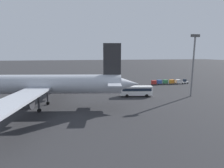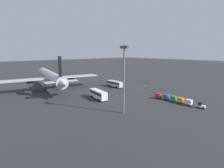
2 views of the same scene
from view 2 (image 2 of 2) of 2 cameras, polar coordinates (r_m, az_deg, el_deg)
The scene contains 12 objects.
ground_plane at distance 89.12m, azimuth 8.95°, elevation -1.21°, with size 600.00×600.00×0.00m, color #2D2D30.
airplane at distance 88.61m, azimuth -19.36°, elevation 2.28°, with size 52.09×45.34×16.35m.
shuttle_bus_near at distance 89.62m, azimuth 0.93°, elevation 0.19°, with size 10.15×3.44×3.06m.
shuttle_bus_far at distance 67.39m, azimuth -4.53°, elevation -3.22°, with size 10.52×4.15×3.40m.
baggage_tug at distance 63.63m, azimuth 27.00°, elevation -6.24°, with size 2.56×1.92×2.10m.
worker_person at distance 87.50m, azimuth 10.87°, elevation -0.91°, with size 0.38×0.38×1.74m.
cargo_cart_white at distance 64.96m, azimuth 23.84°, elevation -5.42°, with size 2.00×1.68×2.06m.
cargo_cart_orange at distance 66.27m, azimuth 21.53°, elevation -4.94°, with size 2.00×1.68×2.06m.
cargo_cart_green at distance 68.00m, azimuth 19.47°, elevation -4.41°, with size 2.00×1.68×2.06m.
cargo_cart_blue at distance 69.43m, azimuth 17.32°, elevation -3.97°, with size 2.00×1.68×2.06m.
cargo_cart_red at distance 70.39m, azimuth 14.94°, elevation -3.65°, with size 2.00×1.68×2.06m.
light_pole at distance 50.08m, azimuth 3.94°, elevation 3.45°, with size 2.80×0.70×19.69m.
Camera 2 is at (-55.81, 67.05, 18.22)m, focal length 28.00 mm.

